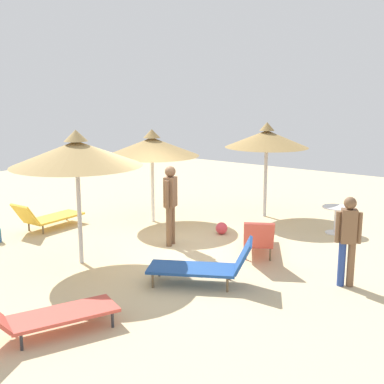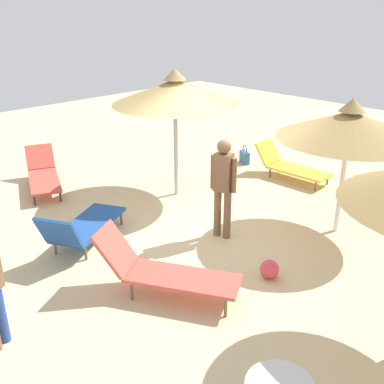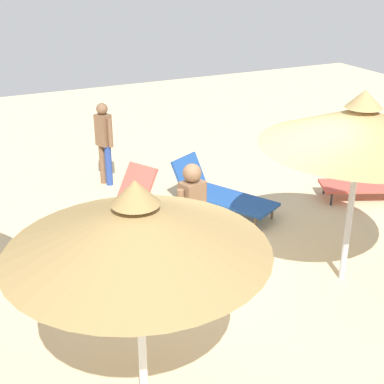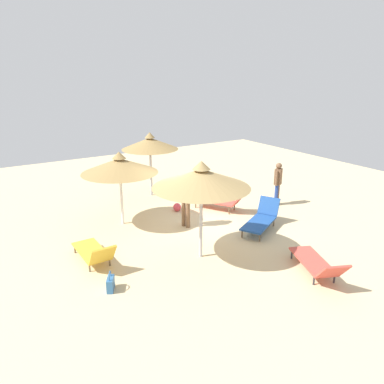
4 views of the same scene
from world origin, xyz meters
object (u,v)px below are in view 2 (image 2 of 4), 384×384
object	(u,v)px
parasol_umbrella_near_right	(350,125)
lounge_chair_back	(290,166)
parasol_umbrella_center	(175,92)
lounge_chair_front	(43,174)
lounge_chair_far_left	(162,270)
person_standing_edge	(223,182)
handbag	(245,157)
beach_ball	(269,269)
lounge_chair_far_right	(82,227)

from	to	relation	value
parasol_umbrella_near_right	lounge_chair_back	xyz separation A→B (m)	(1.63, 2.11, -1.65)
parasol_umbrella_center	lounge_chair_back	world-z (taller)	parasol_umbrella_center
parasol_umbrella_center	lounge_chair_front	xyz separation A→B (m)	(-1.86, 2.34, -1.87)
lounge_chair_far_left	person_standing_edge	bearing A→B (deg)	16.63
person_standing_edge	parasol_umbrella_center	bearing A→B (deg)	69.83
parasol_umbrella_center	person_standing_edge	distance (m)	2.39
lounge_chair_far_left	handbag	distance (m)	5.94
lounge_chair_far_left	parasol_umbrella_near_right	bearing A→B (deg)	-12.10
lounge_chair_back	beach_ball	distance (m)	4.31
parasol_umbrella_center	handbag	bearing A→B (deg)	5.78
lounge_chair_far_left	lounge_chair_far_right	bearing A→B (deg)	91.15
lounge_chair_far_right	lounge_chair_front	bearing A→B (deg)	74.73
parasol_umbrella_near_right	lounge_chair_far_right	size ratio (longest dim) A/B	1.25
lounge_chair_far_left	handbag	world-z (taller)	lounge_chair_far_left
handbag	beach_ball	xyz separation A→B (m)	(-3.82, -3.60, -0.03)
parasol_umbrella_near_right	lounge_chair_far_left	xyz separation A→B (m)	(-3.51, 0.75, -1.56)
lounge_chair_back	handbag	world-z (taller)	lounge_chair_back
lounge_chair_front	beach_ball	size ratio (longest dim) A/B	7.10
person_standing_edge	beach_ball	xyz separation A→B (m)	(-0.47, -1.37, -0.88)
lounge_chair_far_left	lounge_chair_back	xyz separation A→B (m)	(5.14, 1.36, -0.09)
parasol_umbrella_near_right	beach_ball	bearing A→B (deg)	-178.38
parasol_umbrella_center	lounge_chair_back	xyz separation A→B (m)	(2.54, -1.17, -1.88)
lounge_chair_back	beach_ball	size ratio (longest dim) A/B	6.27
lounge_chair_far_right	beach_ball	xyz separation A→B (m)	(1.46, -2.81, -0.21)
parasol_umbrella_center	handbag	world-z (taller)	parasol_umbrella_center
lounge_chair_far_right	person_standing_edge	size ratio (longest dim) A/B	1.09
parasol_umbrella_center	lounge_chair_front	bearing A→B (deg)	128.47
lounge_chair_front	beach_ball	xyz separation A→B (m)	(0.67, -5.67, -0.18)
lounge_chair_back	handbag	size ratio (longest dim) A/B	3.68
beach_ball	parasol_umbrella_near_right	bearing A→B (deg)	1.62
handbag	lounge_chair_front	bearing A→B (deg)	155.26
parasol_umbrella_center	parasol_umbrella_near_right	world-z (taller)	parasol_umbrella_center
lounge_chair_back	parasol_umbrella_near_right	bearing A→B (deg)	-127.74
handbag	person_standing_edge	bearing A→B (deg)	-146.45
parasol_umbrella_near_right	beach_ball	distance (m)	2.77
parasol_umbrella_center	beach_ball	distance (m)	4.09
lounge_chair_far_left	lounge_chair_front	bearing A→B (deg)	81.34
lounge_chair_back	handbag	xyz separation A→B (m)	(0.10, 1.43, -0.14)
lounge_chair_far_right	handbag	size ratio (longest dim) A/B	3.94
parasol_umbrella_center	lounge_chair_far_left	size ratio (longest dim) A/B	1.30
lounge_chair_back	handbag	bearing A→B (deg)	85.96
lounge_chair_far_left	lounge_chair_back	bearing A→B (deg)	14.79
parasol_umbrella_near_right	handbag	world-z (taller)	parasol_umbrella_near_right
person_standing_edge	lounge_chair_far_right	bearing A→B (deg)	143.17
person_standing_edge	handbag	size ratio (longest dim) A/B	3.63
beach_ball	lounge_chair_front	bearing A→B (deg)	96.78
beach_ball	handbag	bearing A→B (deg)	43.28
lounge_chair_front	lounge_chair_far_left	bearing A→B (deg)	-98.66
lounge_chair_back	person_standing_edge	distance (m)	3.43
lounge_chair_front	person_standing_edge	size ratio (longest dim) A/B	1.15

